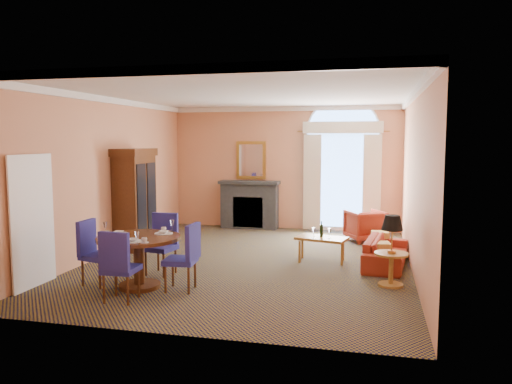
% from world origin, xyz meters
% --- Properties ---
extents(ground, '(7.50, 7.50, 0.00)m').
position_xyz_m(ground, '(0.00, 0.00, 0.00)').
color(ground, '#101034').
rests_on(ground, ground).
extents(room_envelope, '(6.04, 7.52, 3.45)m').
position_xyz_m(room_envelope, '(-0.03, 0.67, 2.51)').
color(room_envelope, tan).
rests_on(room_envelope, ground).
extents(armoire, '(0.62, 1.10, 2.15)m').
position_xyz_m(armoire, '(-2.72, 0.61, 1.04)').
color(armoire, '#3F200E').
rests_on(armoire, ground).
extents(dining_table, '(1.31, 1.31, 1.03)m').
position_xyz_m(dining_table, '(-1.30, -2.06, 0.60)').
color(dining_table, '#3F200E').
rests_on(dining_table, ground).
extents(dining_chair_north, '(0.55, 0.55, 1.06)m').
position_xyz_m(dining_chair_north, '(-1.29, -1.15, 0.60)').
color(dining_chair_north, navy).
rests_on(dining_chair_north, ground).
extents(dining_chair_south, '(0.49, 0.51, 1.06)m').
position_xyz_m(dining_chair_south, '(-1.25, -2.82, 0.60)').
color(dining_chair_south, navy).
rests_on(dining_chair_south, ground).
extents(dining_chair_east, '(0.51, 0.51, 1.06)m').
position_xyz_m(dining_chair_east, '(-0.51, -2.04, 0.60)').
color(dining_chair_east, navy).
rests_on(dining_chair_east, ground).
extents(dining_chair_west, '(0.56, 0.56, 1.06)m').
position_xyz_m(dining_chair_west, '(-2.10, -2.07, 0.60)').
color(dining_chair_west, navy).
rests_on(dining_chair_west, ground).
extents(sofa, '(0.90, 1.83, 0.51)m').
position_xyz_m(sofa, '(2.55, 0.29, 0.26)').
color(sofa, '#9C2E1C').
rests_on(sofa, ground).
extents(armchair, '(1.05, 1.06, 0.72)m').
position_xyz_m(armchair, '(2.12, 2.52, 0.36)').
color(armchair, '#9C2E1C').
rests_on(armchair, ground).
extents(coffee_table, '(1.05, 0.74, 0.79)m').
position_xyz_m(coffee_table, '(1.35, 0.31, 0.44)').
color(coffee_table, '#A77732').
rests_on(coffee_table, ground).
extents(side_table, '(0.54, 0.54, 1.12)m').
position_xyz_m(side_table, '(2.60, -1.04, 0.72)').
color(side_table, '#A77732').
rests_on(side_table, ground).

